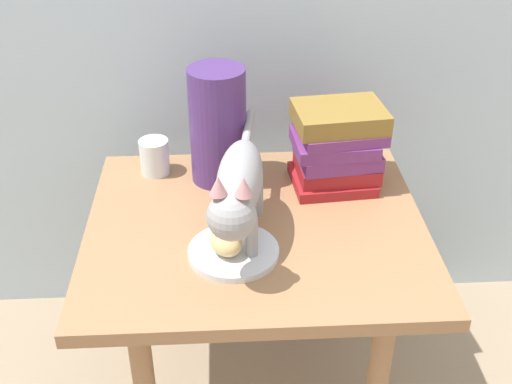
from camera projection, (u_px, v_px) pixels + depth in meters
name	position (u px, v px, depth m)	size (l,w,h in m)	color
side_table	(256.00, 253.00, 1.42)	(0.72, 0.63, 0.55)	#9E724C
plate	(234.00, 252.00, 1.28)	(0.18, 0.18, 0.01)	silver
bread_roll	(226.00, 241.00, 1.26)	(0.08, 0.06, 0.05)	#E0BC7A
cat	(238.00, 187.00, 1.25)	(0.13, 0.48, 0.23)	#99999E
book_stack	(337.00, 146.00, 1.47)	(0.21, 0.18, 0.19)	maroon
green_vase	(218.00, 126.00, 1.46)	(0.13, 0.13, 0.27)	#4C2D72
candle_jar	(155.00, 158.00, 1.54)	(0.07, 0.07, 0.08)	silver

